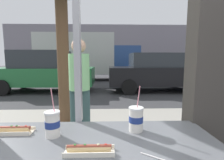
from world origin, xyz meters
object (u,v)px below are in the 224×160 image
at_px(soda_cup_right, 136,119).
at_px(box_truck, 86,56).
at_px(hotdog_tray_far, 13,130).
at_px(pedestrian, 80,84).
at_px(soda_cup_left, 52,124).
at_px(parked_car_black, 155,72).
at_px(hotdog_tray_near, 89,149).
at_px(parked_car_green, 44,71).

height_order(soda_cup_right, box_truck, box_truck).
distance_m(hotdog_tray_far, box_truck, 10.75).
distance_m(soda_cup_right, pedestrian, 1.58).
xyz_separation_m(hotdog_tray_far, box_truck, (-0.82, 10.70, 0.75)).
bearing_deg(soda_cup_left, pedestrian, 92.71).
bearing_deg(parked_car_black, soda_cup_right, -107.42).
height_order(hotdog_tray_near, parked_car_green, parked_car_green).
bearing_deg(soda_cup_right, hotdog_tray_far, -179.17).
bearing_deg(soda_cup_left, soda_cup_right, 7.10).
xyz_separation_m(hotdog_tray_near, box_truck, (-1.38, 10.96, 0.75)).
relative_size(hotdog_tray_far, pedestrian, 0.17).
bearing_deg(soda_cup_left, box_truck, 95.91).
bearing_deg(hotdog_tray_near, parked_car_black, 70.90).
distance_m(soda_cup_left, pedestrian, 1.52).
height_order(soda_cup_right, parked_car_green, parked_car_green).
xyz_separation_m(box_truck, pedestrian, (1.04, -9.24, -0.64)).
relative_size(hotdog_tray_near, box_truck, 0.04).
relative_size(parked_car_green, pedestrian, 2.71).
height_order(soda_cup_right, hotdog_tray_near, soda_cup_right).
bearing_deg(hotdog_tray_near, pedestrian, 101.07).
bearing_deg(soda_cup_left, hotdog_tray_near, -38.34).
xyz_separation_m(hotdog_tray_near, hotdog_tray_far, (-0.56, 0.27, -0.00)).
bearing_deg(hotdog_tray_near, soda_cup_right, 42.77).
distance_m(soda_cup_left, parked_car_green, 6.89).
bearing_deg(parked_car_black, soda_cup_left, -111.76).
xyz_separation_m(soda_cup_left, parked_car_black, (2.56, 6.42, -0.14)).
xyz_separation_m(soda_cup_left, hotdog_tray_far, (-0.30, 0.06, -0.07)).
bearing_deg(box_truck, hotdog_tray_near, -82.83).
height_order(box_truck, pedestrian, box_truck).
bearing_deg(parked_car_green, hotdog_tray_near, -67.36).
height_order(soda_cup_left, hotdog_tray_near, soda_cup_left).
relative_size(soda_cup_left, hotdog_tray_far, 1.20).
bearing_deg(hotdog_tray_far, parked_car_green, 109.09).
relative_size(parked_car_green, parked_car_black, 1.04).
xyz_separation_m(soda_cup_left, box_truck, (-1.11, 10.75, 0.68)).
relative_size(soda_cup_right, hotdog_tray_far, 1.20).
relative_size(hotdog_tray_near, pedestrian, 0.17).
relative_size(soda_cup_left, soda_cup_right, 0.99).
bearing_deg(soda_cup_left, parked_car_black, 68.24).
height_order(soda_cup_left, parked_car_green, parked_car_green).
xyz_separation_m(soda_cup_right, pedestrian, (-0.64, 1.45, 0.04)).
distance_m(parked_car_black, pedestrian, 5.56).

